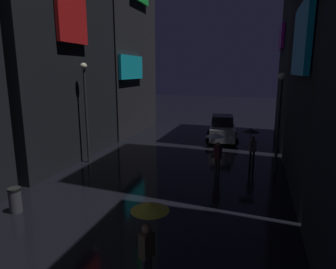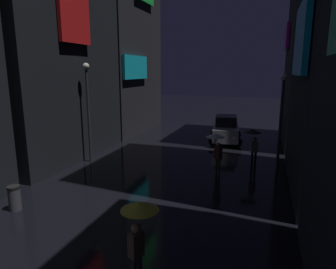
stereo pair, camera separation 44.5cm
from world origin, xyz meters
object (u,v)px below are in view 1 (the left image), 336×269
pedestrian_foreground_left_black (251,137)px  car_distant (222,129)px  trash_bin (15,200)px  pedestrian_midstreet_centre_yellow (149,222)px  streetlamp_right_far (279,111)px  pedestrian_near_crossing_clear (216,142)px  streetlamp_left_far (86,102)px

pedestrian_foreground_left_black → car_distant: pedestrian_foreground_left_black is taller
pedestrian_foreground_left_black → trash_bin: 11.29m
pedestrian_midstreet_centre_yellow → streetlamp_right_far: streetlamp_right_far is taller
pedestrian_foreground_left_black → pedestrian_near_crossing_clear: bearing=-133.4°
pedestrian_near_crossing_clear → streetlamp_left_far: 7.32m
streetlamp_left_far → trash_bin: size_ratio=5.89×
streetlamp_right_far → trash_bin: streetlamp_right_far is taller
pedestrian_midstreet_centre_yellow → streetlamp_left_far: bearing=128.6°
pedestrian_midstreet_centre_yellow → car_distant: 15.64m
pedestrian_foreground_left_black → pedestrian_midstreet_centre_yellow: same height
pedestrian_foreground_left_black → streetlamp_left_far: bearing=-169.2°
trash_bin → streetlamp_left_far: bearing=96.5°
pedestrian_midstreet_centre_yellow → streetlamp_left_far: (-6.69, 8.38, 1.76)m
pedestrian_near_crossing_clear → trash_bin: pedestrian_near_crossing_clear is taller
trash_bin → car_distant: bearing=66.2°
pedestrian_midstreet_centre_yellow → pedestrian_foreground_left_black: bearing=78.5°
pedestrian_near_crossing_clear → trash_bin: bearing=-136.4°
pedestrian_midstreet_centre_yellow → streetlamp_right_far: (3.31, 9.60, 1.48)m
car_distant → trash_bin: 14.67m
pedestrian_near_crossing_clear → car_distant: 7.36m
trash_bin → pedestrian_midstreet_centre_yellow: bearing=-20.2°
streetlamp_right_far → trash_bin: 12.18m
pedestrian_foreground_left_black → streetlamp_right_far: bearing=-19.2°
car_distant → streetlamp_right_far: bearing=-60.7°
streetlamp_right_far → streetlamp_left_far: streetlamp_left_far is taller
pedestrian_near_crossing_clear → streetlamp_right_far: (2.89, 1.28, 1.48)m
pedestrian_foreground_left_black → pedestrian_midstreet_centre_yellow: bearing=-101.5°
pedestrian_midstreet_centre_yellow → trash_bin: bearing=159.8°
pedestrian_foreground_left_black → streetlamp_left_far: 9.07m
car_distant → streetlamp_left_far: bearing=-132.4°
pedestrian_foreground_left_black → car_distant: (-2.12, 5.58, -0.74)m
car_distant → streetlamp_right_far: 7.26m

